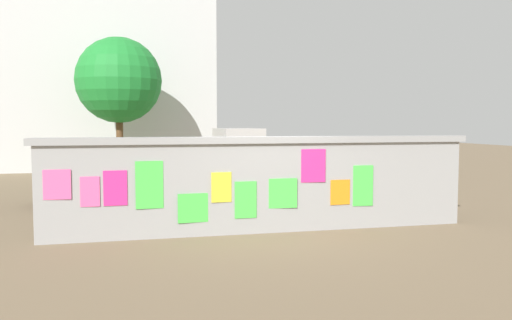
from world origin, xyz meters
TOP-DOWN VIEW (x-y plane):
  - ground at (0.00, 8.00)m, footprint 60.00×60.00m
  - poster_wall at (-0.01, -0.00)m, footprint 8.13×0.42m
  - auto_rickshaw_truck at (1.73, 6.00)m, footprint 3.73×1.85m
  - car_parked at (-2.45, 4.25)m, footprint 3.84×1.78m
  - motorcycle at (2.96, 1.53)m, footprint 1.90×0.56m
  - bicycle_near at (-0.99, 1.00)m, footprint 1.69×0.47m
  - person_walking at (1.02, 1.18)m, footprint 0.48×0.48m
  - person_bystander at (-0.10, 2.44)m, footprint 0.47×0.47m
  - tree_roadside at (-2.76, 10.65)m, footprint 3.14×3.14m
  - building_background at (-3.89, 16.01)m, footprint 10.63×6.17m

SIDE VIEW (x-z plane):
  - ground at x=0.00m, z-range 0.00..0.00m
  - bicycle_near at x=-0.99m, z-range -0.11..0.84m
  - motorcycle at x=2.96m, z-range 0.03..0.90m
  - car_parked at x=-2.45m, z-range 0.03..1.43m
  - auto_rickshaw_truck at x=1.73m, z-range -0.02..1.83m
  - poster_wall at x=-0.01m, z-range 0.02..1.79m
  - person_walking at x=1.02m, z-range 0.18..1.80m
  - person_bystander at x=-0.10m, z-range 0.18..1.80m
  - tree_roadside at x=-2.76m, z-range 0.99..6.13m
  - building_background at x=-3.89m, z-range 0.02..8.45m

